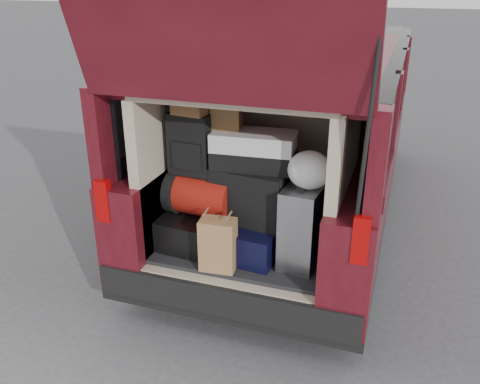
# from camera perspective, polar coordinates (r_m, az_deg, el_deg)

# --- Properties ---
(ground) EXTENTS (80.00, 80.00, 0.00)m
(ground) POSITION_cam_1_polar(r_m,az_deg,el_deg) (4.01, -0.11, -14.17)
(ground) COLOR #3E3E40
(ground) RESTS_ON ground
(minivan) EXTENTS (1.90, 5.35, 2.77)m
(minivan) POSITION_cam_1_polar(r_m,az_deg,el_deg) (5.20, 6.53, 6.10)
(minivan) COLOR black
(minivan) RESTS_ON ground
(load_floor) EXTENTS (1.24, 1.05, 0.55)m
(load_floor) POSITION_cam_1_polar(r_m,az_deg,el_deg) (4.06, 1.15, -8.85)
(load_floor) COLOR black
(load_floor) RESTS_ON ground
(black_hardshell) EXTENTS (0.47, 0.62, 0.23)m
(black_hardshell) POSITION_cam_1_polar(r_m,az_deg,el_deg) (3.89, -4.98, -3.88)
(black_hardshell) COLOR black
(black_hardshell) RESTS_ON load_floor
(navy_hardshell) EXTENTS (0.49, 0.57, 0.23)m
(navy_hardshell) POSITION_cam_1_polar(r_m,az_deg,el_deg) (3.72, 1.36, -5.10)
(navy_hardshell) COLOR black
(navy_hardshell) RESTS_ON load_floor
(silver_roller) EXTENTS (0.28, 0.41, 0.58)m
(silver_roller) POSITION_cam_1_polar(r_m,az_deg,el_deg) (3.53, 7.03, -3.75)
(silver_roller) COLOR silver
(silver_roller) RESTS_ON load_floor
(kraft_bag) EXTENTS (0.25, 0.17, 0.37)m
(kraft_bag) POSITION_cam_1_polar(r_m,az_deg,el_deg) (3.49, -2.49, -5.93)
(kraft_bag) COLOR olive
(kraft_bag) RESTS_ON load_floor
(red_duffel) EXTENTS (0.52, 0.37, 0.32)m
(red_duffel) POSITION_cam_1_polar(r_m,az_deg,el_deg) (3.74, -4.30, -0.28)
(red_duffel) COLOR #A0160E
(red_duffel) RESTS_ON black_hardshell
(black_soft_case) EXTENTS (0.59, 0.40, 0.40)m
(black_soft_case) POSITION_cam_1_polar(r_m,az_deg,el_deg) (3.65, 1.27, -0.22)
(black_soft_case) COLOR black
(black_soft_case) RESTS_ON navy_hardshell
(backpack) EXTENTS (0.33, 0.22, 0.44)m
(backpack) POSITION_cam_1_polar(r_m,az_deg,el_deg) (3.65, -5.42, 5.46)
(backpack) COLOR black
(backpack) RESTS_ON red_duffel
(twotone_duffel) EXTENTS (0.59, 0.34, 0.26)m
(twotone_duffel) POSITION_cam_1_polar(r_m,az_deg,el_deg) (3.55, 1.56, 4.75)
(twotone_duffel) COLOR silver
(twotone_duffel) RESTS_ON black_soft_case
(grocery_sack_lower) EXTENTS (0.26, 0.22, 0.21)m
(grocery_sack_lower) POSITION_cam_1_polar(r_m,az_deg,el_deg) (3.54, -5.48, 10.42)
(grocery_sack_lower) COLOR brown
(grocery_sack_lower) RESTS_ON backpack
(grocery_sack_upper) EXTENTS (0.22, 0.19, 0.20)m
(grocery_sack_upper) POSITION_cam_1_polar(r_m,az_deg,el_deg) (3.58, -1.52, 8.71)
(grocery_sack_upper) COLOR brown
(grocery_sack_upper) RESTS_ON twotone_duffel
(plastic_bag_right) EXTENTS (0.33, 0.32, 0.25)m
(plastic_bag_right) POSITION_cam_1_polar(r_m,az_deg,el_deg) (3.35, 7.83, 2.47)
(plastic_bag_right) COLOR white
(plastic_bag_right) RESTS_ON silver_roller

